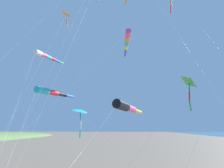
# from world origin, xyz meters

# --- Properties ---
(kite_windsock_striped_overhead) EXTENTS (3.63, 16.47, 8.14)m
(kite_windsock_striped_overhead) POSITION_xyz_m (-6.46, 9.70, 7.80)
(kite_windsock_striped_overhead) COLOR #1EB7C6
(kite_windsock_striped_overhead) RESTS_ON ground_plane
(kite_delta_black_fish_shape) EXTENTS (1.49, 13.85, 20.75)m
(kite_delta_black_fish_shape) POSITION_xyz_m (-7.01, 14.32, 20.30)
(kite_delta_black_fish_shape) COLOR orange
(kite_delta_black_fish_shape) RESTS_ON ground_plane
(kite_delta_purple_drifting) EXTENTS (6.32, 4.48, 7.51)m
(kite_delta_purple_drifting) POSITION_xyz_m (6.57, 3.01, 7.05)
(kite_delta_purple_drifting) COLOR green
(kite_delta_purple_drifting) RESTS_ON ground_plane
(kite_delta_checkered_midright) EXTENTS (7.18, 6.80, 5.86)m
(kite_delta_checkered_midright) POSITION_xyz_m (-2.52, 7.57, 5.48)
(kite_delta_checkered_midright) COLOR #1EB7C6
(kite_delta_checkered_midright) RESTS_ON ground_plane
(kite_windsock_green_low_center) EXTENTS (5.19, 15.11, 6.46)m
(kite_windsock_green_low_center) POSITION_xyz_m (1.82, 8.37, 5.92)
(kite_windsock_green_low_center) COLOR black
(kite_windsock_green_low_center) RESTS_ON ground_plane
(kite_windsock_long_streamer_right) EXTENTS (4.25, 17.07, 13.15)m
(kite_windsock_long_streamer_right) POSITION_xyz_m (-8.10, 11.22, 12.64)
(kite_windsock_long_streamer_right) COLOR white
(kite_windsock_long_streamer_right) RESTS_ON ground_plane
(kite_windsock_small_distant) EXTENTS (9.53, 20.31, 16.29)m
(kite_windsock_small_distant) POSITION_xyz_m (1.74, 14.71, 15.72)
(kite_windsock_small_distant) COLOR #EF4C93
(kite_windsock_small_distant) RESTS_ON ground_plane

